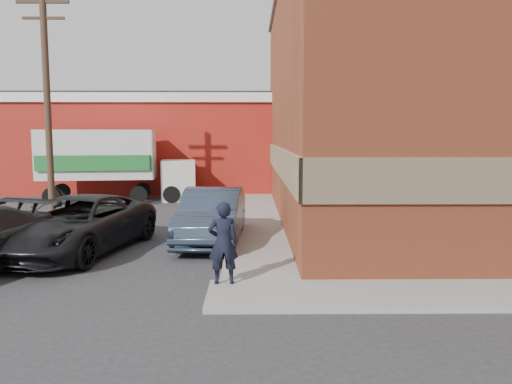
% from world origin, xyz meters
% --- Properties ---
extents(ground, '(90.00, 90.00, 0.00)m').
position_xyz_m(ground, '(0.00, 0.00, 0.00)').
color(ground, '#28282B').
rests_on(ground, ground).
extents(brick_building, '(14.25, 18.25, 9.36)m').
position_xyz_m(brick_building, '(8.50, 9.00, 4.68)').
color(brick_building, '#AC4C2C').
rests_on(brick_building, ground).
extents(sidewalk_west, '(1.80, 18.00, 0.12)m').
position_xyz_m(sidewalk_west, '(0.60, 9.00, 0.06)').
color(sidewalk_west, gray).
rests_on(sidewalk_west, ground).
extents(warehouse, '(16.30, 8.30, 5.60)m').
position_xyz_m(warehouse, '(-6.00, 20.00, 2.81)').
color(warehouse, maroon).
rests_on(warehouse, ground).
extents(utility_pole, '(2.00, 0.26, 9.00)m').
position_xyz_m(utility_pole, '(-7.50, 9.00, 4.75)').
color(utility_pole, '#483324').
rests_on(utility_pole, ground).
extents(man, '(0.68, 0.47, 1.77)m').
position_xyz_m(man, '(-0.20, -0.25, 1.00)').
color(man, black).
rests_on(man, sidewalk_south).
extents(sedan, '(1.98, 5.07, 1.64)m').
position_xyz_m(sedan, '(-0.80, 4.47, 0.82)').
color(sedan, '#334256').
rests_on(sedan, ground).
extents(suv_a, '(3.78, 6.13, 1.59)m').
position_xyz_m(suv_a, '(-4.47, 3.09, 0.79)').
color(suv_a, black).
rests_on(suv_a, ground).
extents(box_truck, '(7.35, 2.95, 3.53)m').
position_xyz_m(box_truck, '(-6.44, 14.02, 2.03)').
color(box_truck, silver).
rests_on(box_truck, ground).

